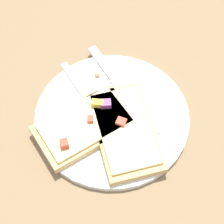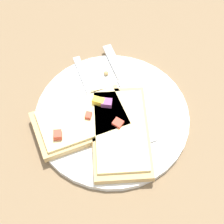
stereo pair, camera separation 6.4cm
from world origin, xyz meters
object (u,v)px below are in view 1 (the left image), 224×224
object	(u,v)px
knife	(117,81)
pizza_slice_main	(125,130)
pizza_slice_corner	(85,125)
fork	(93,108)
plate	(112,117)

from	to	relation	value
knife	pizza_slice_main	distance (m)	0.11
knife	pizza_slice_corner	distance (m)	0.11
fork	knife	distance (m)	0.07
knife	pizza_slice_main	world-z (taller)	pizza_slice_main
knife	fork	bearing A→B (deg)	-67.46
plate	pizza_slice_corner	size ratio (longest dim) A/B	1.49
plate	fork	bearing A→B (deg)	49.21
plate	pizza_slice_corner	world-z (taller)	pizza_slice_corner
plate	pizza_slice_corner	distance (m)	0.06
fork	pizza_slice_main	bearing A→B (deg)	16.65
pizza_slice_main	pizza_slice_corner	bearing A→B (deg)	67.92
plate	knife	xyz separation A→B (m)	(0.06, -0.03, 0.01)
pizza_slice_main	pizza_slice_corner	size ratio (longest dim) A/B	0.98
pizza_slice_corner	fork	bearing A→B (deg)	-141.12
knife	pizza_slice_corner	world-z (taller)	pizza_slice_corner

